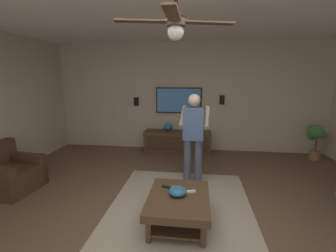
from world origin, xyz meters
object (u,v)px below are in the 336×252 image
at_px(media_console, 178,142).
at_px(remote_grey, 176,187).
at_px(bowl, 178,191).
at_px(ceiling_fan, 175,25).
at_px(coffee_table, 178,203).
at_px(remote_black, 167,187).
at_px(potted_plant_tall, 316,137).
at_px(remote_white, 190,192).
at_px(wall_speaker_right, 136,102).
at_px(wall_speaker_left, 222,100).
at_px(tv, 179,100).
at_px(vase_round, 168,127).
at_px(armchair, 9,175).
at_px(person_standing, 194,133).

bearing_deg(media_console, remote_grey, 4.49).
relative_size(bowl, ceiling_fan, 0.20).
height_order(coffee_table, remote_black, remote_black).
xyz_separation_m(potted_plant_tall, remote_white, (-2.71, 2.82, -0.13)).
distance_m(remote_white, wall_speaker_right, 3.60).
distance_m(remote_black, wall_speaker_left, 3.34).
xyz_separation_m(tv, vase_round, (-0.21, 0.25, -0.66)).
height_order(media_console, bowl, media_console).
relative_size(remote_grey, wall_speaker_right, 0.68).
distance_m(vase_round, wall_speaker_right, 1.10).
bearing_deg(ceiling_fan, coffee_table, -4.14).
height_order(remote_black, wall_speaker_left, wall_speaker_left).
distance_m(remote_black, ceiling_fan, 2.11).
bearing_deg(coffee_table, potted_plant_tall, -46.40).
bearing_deg(armchair, vase_round, 50.50).
height_order(bowl, remote_black, bowl).
distance_m(person_standing, bowl, 1.39).
relative_size(remote_black, ceiling_fan, 0.12).
relative_size(person_standing, ceiling_fan, 1.37).
bearing_deg(bowl, potted_plant_tall, -46.80).
relative_size(remote_white, remote_black, 1.00).
bearing_deg(wall_speaker_left, remote_white, 167.69).
xyz_separation_m(tv, wall_speaker_right, (0.01, 1.13, -0.05)).
xyz_separation_m(remote_black, wall_speaker_left, (3.04, -1.01, 0.93)).
bearing_deg(potted_plant_tall, media_console, 86.95).
distance_m(tv, wall_speaker_right, 1.14).
relative_size(coffee_table, tv, 0.85).
bearing_deg(vase_round, potted_plant_tall, -93.35).
bearing_deg(tv, wall_speaker_right, -90.66).
bearing_deg(wall_speaker_left, coffee_table, 165.65).
bearing_deg(remote_white, tv, 80.82).
bearing_deg(potted_plant_tall, vase_round, 86.65).
distance_m(person_standing, wall_speaker_left, 2.09).
bearing_deg(remote_black, person_standing, 93.73).
relative_size(armchair, remote_white, 5.89).
height_order(armchair, remote_grey, armchair).
xyz_separation_m(wall_speaker_right, ceiling_fan, (-3.59, -1.38, 1.17)).
distance_m(armchair, remote_black, 2.82).
xyz_separation_m(media_console, remote_grey, (-2.77, -0.22, 0.14)).
bearing_deg(wall_speaker_left, ceiling_fan, 166.59).
xyz_separation_m(media_console, tv, (0.24, 0.00, 1.04)).
distance_m(media_console, ceiling_fan, 3.99).
bearing_deg(bowl, wall_speaker_left, -14.70).
relative_size(media_console, bowl, 7.08).
height_order(remote_white, ceiling_fan, ceiling_fan).
distance_m(bowl, remote_black, 0.25).
bearing_deg(media_console, remote_black, 1.79).
distance_m(coffee_table, vase_round, 3.09).
height_order(person_standing, remote_white, person_standing).
xyz_separation_m(tv, potted_plant_tall, (-0.41, -3.23, -0.77)).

